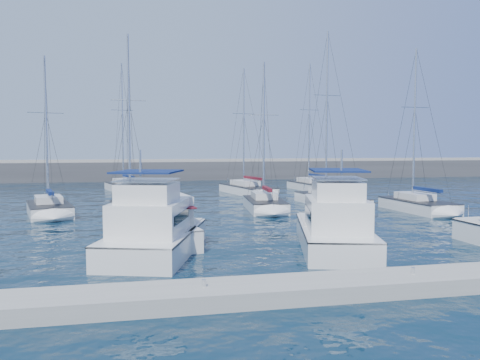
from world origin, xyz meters
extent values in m
plane|color=black|center=(0.00, 0.00, 0.00)|extent=(220.00, 220.00, 0.00)
cube|color=#424244|center=(0.00, 52.00, 1.00)|extent=(160.00, 6.00, 4.00)
cube|color=gray|center=(0.00, 52.00, 3.20)|extent=(160.00, 1.20, 0.50)
cube|color=gray|center=(0.00, -11.00, 0.30)|extent=(40.00, 2.20, 0.60)
cylinder|color=silver|center=(-8.00, -11.00, 0.72)|extent=(0.16, 0.16, 0.25)
cylinder|color=silver|center=(0.00, -11.00, 0.72)|extent=(0.16, 0.16, 0.25)
cube|color=white|center=(-8.90, 0.00, 0.40)|extent=(3.76, 7.68, 1.60)
cube|color=#262628|center=(-8.90, 0.00, 1.15)|extent=(3.81, 7.69, 0.08)
cube|color=white|center=(-8.74, -0.88, 2.00)|extent=(2.67, 3.73, 1.60)
cube|color=black|center=(-8.74, -0.88, 2.08)|extent=(2.59, 3.07, 0.45)
cube|color=#54101B|center=(-8.49, -2.20, 2.30)|extent=(2.34, 2.56, 0.07)
cube|color=silver|center=(-9.43, -2.97, 0.40)|extent=(5.98, 8.96, 1.60)
cube|color=#262628|center=(-9.43, -2.97, 1.15)|extent=(6.05, 8.98, 0.08)
cube|color=silver|center=(-9.73, -3.93, 2.00)|extent=(4.14, 4.58, 1.60)
cube|color=black|center=(-9.73, -3.93, 2.08)|extent=(3.97, 3.87, 0.45)
cube|color=silver|center=(-9.79, -4.12, 3.25)|extent=(3.20, 3.30, 0.90)
cube|color=#0D1D4E|center=(-9.79, -4.12, 4.25)|extent=(3.61, 3.75, 0.08)
cube|color=silver|center=(0.00, -3.39, 0.40)|extent=(5.78, 9.83, 1.60)
cube|color=#262628|center=(0.00, -3.39, 1.15)|extent=(5.84, 9.85, 0.08)
cube|color=silver|center=(-0.30, -4.48, 2.00)|extent=(3.95, 4.91, 1.60)
cube|color=black|center=(-0.30, -4.48, 2.08)|extent=(3.78, 4.10, 0.45)
cube|color=silver|center=(-0.36, -4.67, 3.25)|extent=(3.05, 3.51, 0.90)
cube|color=#0D1D4E|center=(-0.36, -4.67, 4.25)|extent=(3.44, 4.01, 0.08)
cube|color=silver|center=(-17.36, 12.46, 0.30)|extent=(4.65, 7.30, 1.30)
cube|color=#262628|center=(-17.36, 12.46, 0.93)|extent=(4.71, 7.32, 0.06)
cube|color=silver|center=(-17.47, 12.87, 1.25)|extent=(2.65, 3.36, 0.55)
cylinder|color=silver|center=(-17.54, 13.11, 7.05)|extent=(0.18, 0.18, 11.19)
cylinder|color=silver|center=(-17.10, 11.48, 1.80)|extent=(0.99, 3.29, 0.12)
cube|color=#0D1D4E|center=(-17.07, 11.38, 1.95)|extent=(1.13, 3.03, 0.28)
cube|color=white|center=(-10.96, 10.25, 0.30)|extent=(3.71, 8.27, 1.30)
cube|color=#262628|center=(-10.96, 10.25, 0.93)|extent=(3.77, 8.28, 0.06)
cube|color=white|center=(-11.00, 10.75, 1.25)|extent=(2.26, 3.68, 0.55)
cylinder|color=silver|center=(-11.03, 11.05, 7.81)|extent=(0.18, 0.18, 12.72)
cylinder|color=silver|center=(-10.85, 9.05, 1.80)|extent=(0.48, 4.01, 0.12)
cube|color=#54101B|center=(-10.84, 8.95, 1.95)|extent=(0.67, 3.63, 0.28)
cube|color=silver|center=(0.22, 11.87, 0.30)|extent=(3.58, 7.46, 1.30)
cube|color=#262628|center=(0.22, 11.87, 0.93)|extent=(3.64, 7.46, 0.06)
cube|color=silver|center=(0.26, 12.32, 1.25)|extent=(2.18, 3.32, 0.55)
cylinder|color=silver|center=(0.29, 12.58, 7.08)|extent=(0.18, 0.18, 11.27)
cylinder|color=silver|center=(0.11, 10.79, 1.80)|extent=(0.47, 3.60, 0.12)
cube|color=#54101B|center=(0.10, 10.69, 1.95)|extent=(0.66, 3.26, 0.28)
cube|color=white|center=(7.08, 13.87, 0.30)|extent=(4.06, 9.60, 1.30)
cube|color=#262628|center=(7.08, 13.87, 0.93)|extent=(4.12, 9.60, 0.06)
cube|color=white|center=(7.02, 14.45, 1.25)|extent=(2.43, 4.27, 0.55)
cylinder|color=silver|center=(6.98, 14.80, 8.81)|extent=(0.18, 0.18, 14.72)
cylinder|color=silver|center=(7.23, 12.48, 1.80)|extent=(0.61, 4.65, 0.12)
cube|color=#54101B|center=(7.24, 12.38, 1.95)|extent=(0.79, 4.21, 0.28)
cube|color=silver|center=(12.72, 8.56, 0.30)|extent=(3.49, 7.48, 1.30)
cube|color=#262628|center=(12.72, 8.56, 0.93)|extent=(3.55, 7.49, 0.06)
cube|color=silver|center=(12.69, 9.01, 1.25)|extent=(2.16, 3.32, 0.55)
cylinder|color=silver|center=(12.67, 9.29, 7.58)|extent=(0.18, 0.18, 12.26)
cylinder|color=silver|center=(12.79, 7.47, 1.80)|extent=(0.37, 3.65, 0.12)
cube|color=#0D1D4E|center=(12.80, 7.37, 1.95)|extent=(0.57, 3.30, 0.28)
cube|color=silver|center=(-12.13, 31.90, 0.30)|extent=(5.57, 9.80, 1.30)
cube|color=#262628|center=(-12.13, 31.90, 0.93)|extent=(5.62, 9.82, 0.06)
cube|color=silver|center=(-12.30, 32.46, 1.25)|extent=(3.05, 4.47, 0.55)
cylinder|color=silver|center=(-12.40, 32.79, 8.55)|extent=(0.18, 0.18, 14.21)
cylinder|color=silver|center=(-11.72, 30.56, 1.80)|extent=(1.46, 4.50, 0.12)
cube|color=#0D1D4E|center=(-11.70, 30.46, 1.95)|extent=(1.55, 4.12, 0.28)
cube|color=white|center=(1.83, 25.99, 0.30)|extent=(5.19, 10.01, 1.30)
cube|color=#262628|center=(1.83, 25.99, 0.93)|extent=(5.25, 10.03, 0.06)
cube|color=white|center=(1.70, 26.58, 1.25)|extent=(2.91, 4.53, 0.55)
cylinder|color=silver|center=(1.62, 26.92, 8.02)|extent=(0.18, 0.18, 13.14)
cylinder|color=silver|center=(2.16, 24.60, 1.80)|extent=(1.20, 4.68, 0.12)
cube|color=#54101B|center=(2.18, 24.50, 1.95)|extent=(1.32, 4.27, 0.28)
cube|color=silver|center=(10.85, 28.95, 0.30)|extent=(4.00, 8.78, 1.30)
cube|color=#262628|center=(10.85, 28.95, 0.93)|extent=(4.06, 8.79, 0.06)
cube|color=silver|center=(10.79, 29.48, 1.25)|extent=(2.38, 3.92, 0.55)
cylinder|color=silver|center=(10.75, 29.79, 8.70)|extent=(0.18, 0.18, 14.50)
cylinder|color=silver|center=(11.01, 27.69, 1.80)|extent=(0.63, 4.22, 0.12)
cube|color=#0D1D4E|center=(11.02, 27.59, 1.95)|extent=(0.81, 3.83, 0.28)
camera|label=1|loc=(-10.02, -26.78, 5.40)|focal=35.00mm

